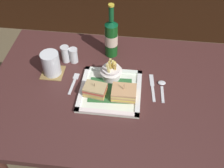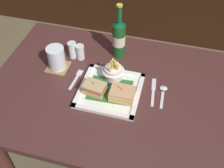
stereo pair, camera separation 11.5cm
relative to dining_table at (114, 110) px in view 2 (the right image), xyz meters
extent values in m
plane|color=brown|center=(0.00, 0.00, -0.59)|extent=(6.00, 6.00, 0.00)
cube|color=#452523|center=(0.00, 0.00, 0.13)|extent=(1.11, 0.77, 0.03)
cylinder|color=#4A271E|center=(-0.48, -0.31, -0.24)|extent=(0.07, 0.07, 0.71)
cylinder|color=#452F19|center=(-0.48, 0.31, -0.24)|extent=(0.07, 0.07, 0.71)
cylinder|color=#473011|center=(0.48, 0.31, -0.24)|extent=(0.07, 0.07, 0.71)
cube|color=white|center=(-0.01, -0.02, 0.15)|extent=(0.26, 0.26, 0.01)
cube|color=#2B6232|center=(-0.01, -0.02, 0.16)|extent=(0.19, 0.16, 0.00)
cube|color=white|center=(-0.01, -0.14, 0.16)|extent=(0.26, 0.02, 0.01)
cube|color=white|center=(-0.01, 0.10, 0.16)|extent=(0.26, 0.02, 0.01)
cube|color=white|center=(-0.13, -0.02, 0.16)|extent=(0.02, 0.26, 0.01)
cube|color=white|center=(0.11, -0.02, 0.16)|extent=(0.02, 0.26, 0.01)
cube|color=tan|center=(-0.07, -0.05, 0.16)|extent=(0.10, 0.08, 0.01)
cube|color=#E6B756|center=(-0.07, -0.05, 0.17)|extent=(0.10, 0.08, 0.01)
cube|color=tan|center=(-0.07, -0.05, 0.18)|extent=(0.10, 0.08, 0.01)
cube|color=#C14438|center=(-0.07, -0.05, 0.19)|extent=(0.10, 0.08, 0.01)
cube|color=tan|center=(-0.07, -0.05, 0.20)|extent=(0.10, 0.08, 0.01)
cylinder|color=tan|center=(-0.07, -0.05, 0.19)|extent=(0.00, 0.00, 0.07)
cube|color=tan|center=(0.05, -0.05, 0.16)|extent=(0.10, 0.08, 0.01)
cube|color=#EAC34B|center=(0.05, -0.05, 0.17)|extent=(0.10, 0.08, 0.01)
cube|color=tan|center=(0.05, -0.05, 0.18)|extent=(0.10, 0.08, 0.01)
cube|color=#F0D074|center=(0.05, -0.05, 0.19)|extent=(0.10, 0.08, 0.01)
cube|color=tan|center=(0.05, -0.05, 0.20)|extent=(0.10, 0.08, 0.01)
cylinder|color=tan|center=(0.05, -0.05, 0.20)|extent=(0.00, 0.00, 0.08)
cylinder|color=white|center=(-0.02, 0.06, 0.19)|extent=(0.08, 0.08, 0.06)
cone|color=silver|center=(-0.02, 0.06, 0.21)|extent=(0.10, 0.10, 0.03)
cube|color=#DBB753|center=(-0.02, 0.05, 0.23)|extent=(0.03, 0.01, 0.07)
cube|color=#EEDB85|center=(-0.03, 0.03, 0.23)|extent=(0.02, 0.01, 0.07)
cube|color=#E1C056|center=(-0.01, 0.07, 0.22)|extent=(0.01, 0.01, 0.05)
cube|color=#DDBE5C|center=(-0.02, 0.07, 0.21)|extent=(0.02, 0.01, 0.05)
cube|color=#E5CE64|center=(-0.01, 0.06, 0.23)|extent=(0.01, 0.02, 0.07)
cube|color=#E5D67B|center=(-0.03, 0.06, 0.23)|extent=(0.01, 0.02, 0.07)
cube|color=#E2B558|center=(0.00, 0.05, 0.22)|extent=(0.01, 0.02, 0.07)
cube|color=#ECD26D|center=(0.00, 0.06, 0.22)|extent=(0.01, 0.02, 0.06)
cylinder|color=#134E1A|center=(-0.04, 0.23, 0.24)|extent=(0.06, 0.06, 0.17)
cone|color=#0A4827|center=(-0.04, 0.23, 0.33)|extent=(0.06, 0.06, 0.02)
cylinder|color=#115127|center=(-0.04, 0.23, 0.38)|extent=(0.02, 0.02, 0.07)
cylinder|color=gold|center=(-0.04, 0.23, 0.42)|extent=(0.03, 0.03, 0.01)
cylinder|color=beige|center=(-0.04, 0.23, 0.24)|extent=(0.06, 0.06, 0.06)
cube|color=olive|center=(-0.29, 0.07, 0.15)|extent=(0.10, 0.10, 0.00)
cylinder|color=silver|center=(-0.29, 0.07, 0.21)|extent=(0.08, 0.08, 0.11)
cylinder|color=silver|center=(-0.29, 0.07, 0.17)|extent=(0.07, 0.07, 0.04)
cube|color=silver|center=(-0.18, -0.01, 0.15)|extent=(0.02, 0.10, 0.00)
cube|color=silver|center=(-0.18, 0.06, 0.15)|extent=(0.03, 0.04, 0.00)
cube|color=silver|center=(0.17, -0.01, 0.15)|extent=(0.02, 0.09, 0.00)
cube|color=silver|center=(0.17, 0.07, 0.15)|extent=(0.02, 0.07, 0.00)
cube|color=silver|center=(0.21, -0.01, 0.15)|extent=(0.02, 0.10, 0.00)
ellipsoid|color=silver|center=(0.21, 0.06, 0.16)|extent=(0.04, 0.03, 0.01)
cylinder|color=silver|center=(-0.25, 0.16, 0.19)|extent=(0.04, 0.04, 0.07)
cylinder|color=white|center=(-0.25, 0.16, 0.17)|extent=(0.03, 0.03, 0.04)
cylinder|color=silver|center=(-0.25, 0.16, 0.23)|extent=(0.04, 0.04, 0.01)
cylinder|color=silver|center=(-0.21, 0.16, 0.18)|extent=(0.04, 0.04, 0.07)
cylinder|color=#3E361E|center=(-0.21, 0.16, 0.17)|extent=(0.03, 0.03, 0.04)
cylinder|color=silver|center=(-0.21, 0.16, 0.22)|extent=(0.04, 0.04, 0.01)
camera|label=1|loc=(0.09, -0.79, 1.03)|focal=43.23mm
camera|label=2|loc=(0.20, -0.77, 1.03)|focal=43.23mm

